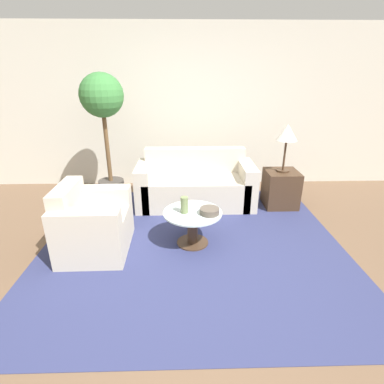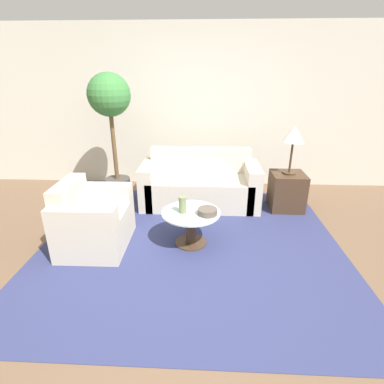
# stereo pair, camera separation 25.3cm
# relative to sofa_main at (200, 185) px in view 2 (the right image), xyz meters

# --- Properties ---
(ground_plane) EXTENTS (14.00, 14.00, 0.00)m
(ground_plane) POSITION_rel_sofa_main_xyz_m (-0.23, -1.80, -0.28)
(ground_plane) COLOR brown
(wall_back) EXTENTS (10.00, 0.06, 2.60)m
(wall_back) POSITION_rel_sofa_main_xyz_m (-0.23, 0.92, 1.02)
(wall_back) COLOR beige
(wall_back) RESTS_ON ground_plane
(rug) EXTENTS (3.44, 3.22, 0.01)m
(rug) POSITION_rel_sofa_main_xyz_m (-0.08, -1.18, -0.28)
(rug) COLOR navy
(rug) RESTS_ON ground_plane
(sofa_main) EXTENTS (1.71, 0.76, 0.80)m
(sofa_main) POSITION_rel_sofa_main_xyz_m (0.00, 0.00, 0.00)
(sofa_main) COLOR beige
(sofa_main) RESTS_ON ground_plane
(armchair) EXTENTS (0.71, 0.86, 0.77)m
(armchair) POSITION_rel_sofa_main_xyz_m (-1.21, -1.26, 0.00)
(armchair) COLOR beige
(armchair) RESTS_ON ground_plane
(coffee_table) EXTENTS (0.67, 0.67, 0.41)m
(coffee_table) POSITION_rel_sofa_main_xyz_m (-0.08, -1.18, -0.02)
(coffee_table) COLOR #422D1E
(coffee_table) RESTS_ON ground_plane
(side_table) EXTENTS (0.47, 0.47, 0.54)m
(side_table) POSITION_rel_sofa_main_xyz_m (1.26, -0.14, -0.01)
(side_table) COLOR #422D1E
(side_table) RESTS_ON ground_plane
(table_lamp) EXTENTS (0.29, 0.29, 0.67)m
(table_lamp) POSITION_rel_sofa_main_xyz_m (1.26, -0.14, 0.79)
(table_lamp) COLOR #422D1E
(table_lamp) RESTS_ON side_table
(potted_plant) EXTENTS (0.59, 0.59, 1.88)m
(potted_plant) POSITION_rel_sofa_main_xyz_m (-1.27, 0.04, 1.02)
(potted_plant) COLOR #3D3833
(potted_plant) RESTS_ON ground_plane
(vase) EXTENTS (0.08, 0.08, 0.19)m
(vase) POSITION_rel_sofa_main_xyz_m (-0.17, -1.20, 0.22)
(vase) COLOR #6B7A4C
(vase) RESTS_ON coffee_table
(bowl) EXTENTS (0.22, 0.22, 0.07)m
(bowl) POSITION_rel_sofa_main_xyz_m (0.11, -1.23, 0.16)
(bowl) COLOR brown
(bowl) RESTS_ON coffee_table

